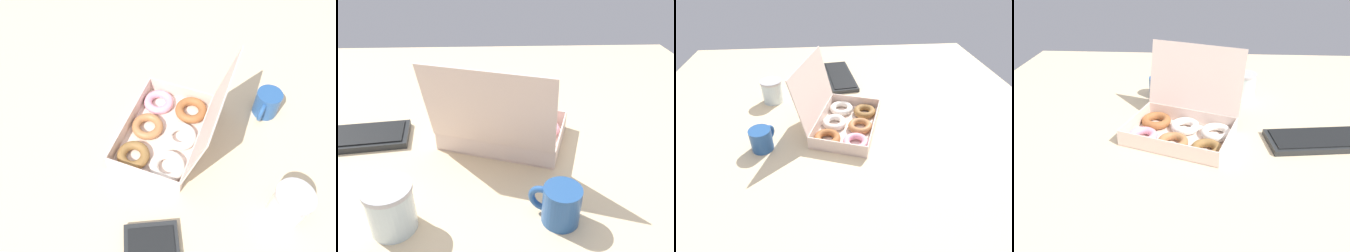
% 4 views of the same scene
% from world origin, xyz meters
% --- Properties ---
extents(ground_plane, '(1.80, 1.80, 0.02)m').
position_xyz_m(ground_plane, '(0.00, 0.00, -0.01)').
color(ground_plane, beige).
extents(donut_box, '(0.39, 0.36, 0.27)m').
position_xyz_m(donut_box, '(-0.04, -0.01, 0.03)').
color(donut_box, beige).
rests_on(donut_box, ground_plane).
extents(keyboard, '(0.36, 0.18, 0.02)m').
position_xyz_m(keyboard, '(0.41, -0.02, 0.01)').
color(keyboard, '#242627').
rests_on(keyboard, ground_plane).
extents(coffee_mug, '(0.11, 0.08, 0.08)m').
position_xyz_m(coffee_mug, '(-0.14, 0.29, 0.04)').
color(coffee_mug, '#285493').
rests_on(coffee_mug, ground_plane).
extents(glass_jar, '(0.10, 0.10, 0.11)m').
position_xyz_m(glass_jar, '(0.19, 0.30, 0.05)').
color(glass_jar, silver).
rests_on(glass_jar, ground_plane).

